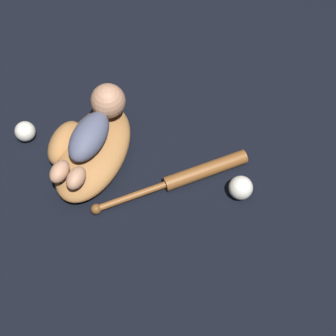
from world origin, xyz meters
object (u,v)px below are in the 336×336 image
object	(u,v)px
baseball_spare	(25,131)
baby_figure	(94,126)
baseball_glove	(88,151)
baseball	(241,188)
baseball_bat	(191,175)

from	to	relation	value
baseball_spare	baby_figure	bearing A→B (deg)	-63.13
baseball_glove	baseball	world-z (taller)	baseball_glove
baseball_glove	baseball	bearing A→B (deg)	-65.45
baby_figure	baseball_bat	size ratio (longest dim) A/B	0.78
baseball_bat	baseball_glove	bearing A→B (deg)	116.32
baseball_bat	baseball	size ratio (longest dim) A/B	6.21
baby_figure	baseball	world-z (taller)	baby_figure
baseball	baseball_spare	xyz separation A→B (m)	(-0.28, 0.68, -0.00)
baby_figure	baseball_spare	size ratio (longest dim) A/B	5.33
baseball_bat	baseball_spare	distance (m)	0.57
baseball_glove	baseball_bat	bearing A→B (deg)	-63.68
baby_figure	baseball_spare	xyz separation A→B (m)	(-0.12, 0.23, -0.11)
baby_figure	baseball_spare	distance (m)	0.28
baby_figure	baseball_bat	bearing A→B (deg)	-70.07
baseball_glove	baby_figure	distance (m)	0.11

